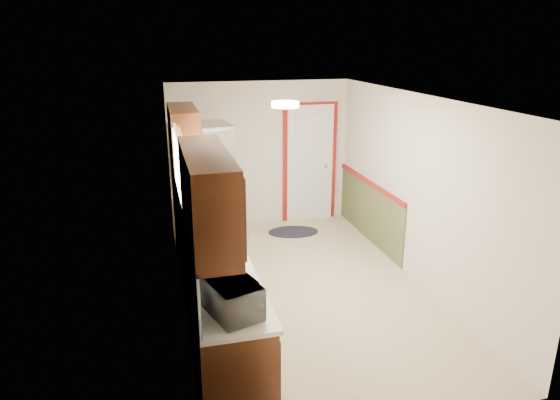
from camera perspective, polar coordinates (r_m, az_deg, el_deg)
room_shell at (r=6.01m, az=2.84°, el=0.13°), size 3.20×5.20×2.52m
kitchen_run at (r=5.65m, az=-8.45°, el=-5.49°), size 0.63×4.00×2.20m
back_wall_trim at (r=8.41m, az=4.84°, el=3.09°), size 1.12×2.30×2.08m
ceiling_fixture at (r=5.49m, az=0.61°, el=10.86°), size 0.30×0.30×0.06m
microwave at (r=4.03m, az=-5.48°, el=-10.61°), size 0.43×0.58×0.35m
refrigerator at (r=7.54m, az=-8.59°, el=1.56°), size 0.87×0.83×1.87m
rug at (r=8.23m, az=1.52°, el=-3.65°), size 0.89×0.64×0.01m
cooktop at (r=7.19m, az=-9.64°, el=0.82°), size 0.55×0.66×0.02m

